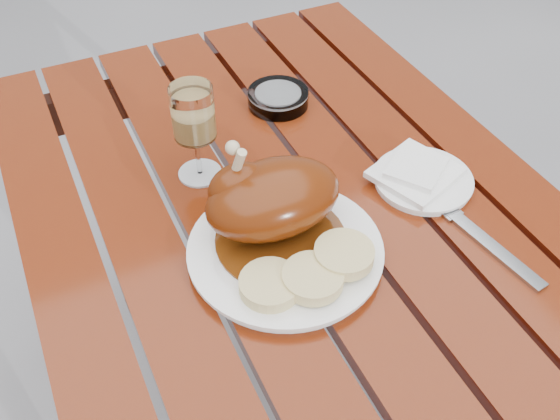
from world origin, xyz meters
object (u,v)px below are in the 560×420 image
at_px(wine_glass, 195,134).
at_px(side_plate, 423,180).
at_px(ashtray, 278,98).
at_px(table, 296,352).
at_px(dinner_plate, 285,251).

relative_size(wine_glass, side_plate, 1.04).
bearing_deg(wine_glass, side_plate, -28.80).
bearing_deg(ashtray, side_plate, -68.53).
height_order(wine_glass, ashtray, wine_glass).
relative_size(table, ashtray, 10.63).
xyz_separation_m(side_plate, ashtray, (-0.12, 0.30, 0.01)).
bearing_deg(table, side_plate, -4.29).
height_order(dinner_plate, side_plate, dinner_plate).
bearing_deg(dinner_plate, wine_glass, 102.69).
distance_m(wine_glass, side_plate, 0.37).
bearing_deg(dinner_plate, ashtray, 66.45).
height_order(dinner_plate, wine_glass, wine_glass).
bearing_deg(wine_glass, ashtray, 31.95).
relative_size(table, side_plate, 7.50).
xyz_separation_m(table, ashtray, (0.09, 0.28, 0.39)).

